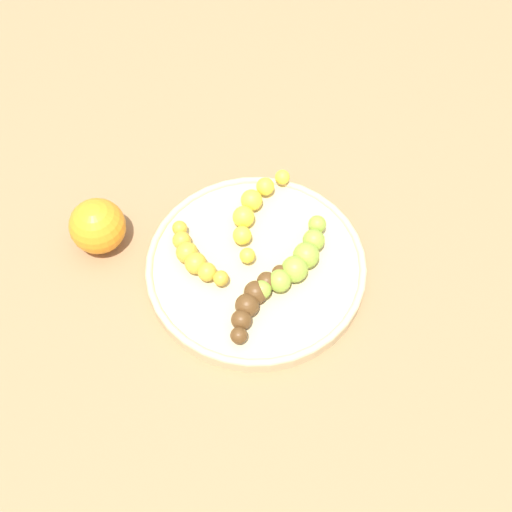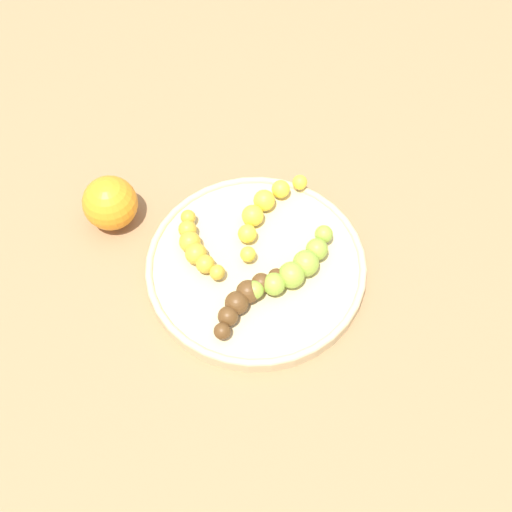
% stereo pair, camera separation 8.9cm
% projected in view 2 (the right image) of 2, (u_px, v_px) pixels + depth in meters
% --- Properties ---
extents(ground_plane, '(2.40, 2.40, 0.00)m').
position_uv_depth(ground_plane, '(256.00, 271.00, 0.93)').
color(ground_plane, '#936D47').
extents(fruit_bowl, '(0.29, 0.29, 0.02)m').
position_uv_depth(fruit_bowl, '(256.00, 266.00, 0.92)').
color(fruit_bowl, '#D1B784').
rests_on(fruit_bowl, ground_plane).
extents(banana_overripe, '(0.05, 0.12, 0.03)m').
position_uv_depth(banana_overripe, '(244.00, 299.00, 0.86)').
color(banana_overripe, '#593819').
rests_on(banana_overripe, fruit_bowl).
extents(banana_green, '(0.07, 0.14, 0.03)m').
position_uv_depth(banana_green, '(296.00, 267.00, 0.89)').
color(banana_green, '#8CAD38').
rests_on(banana_green, fruit_bowl).
extents(banana_yellow, '(0.06, 0.16, 0.03)m').
position_uv_depth(banana_yellow, '(263.00, 210.00, 0.94)').
color(banana_yellow, yellow).
rests_on(banana_yellow, fruit_bowl).
extents(banana_spotted, '(0.10, 0.08, 0.03)m').
position_uv_depth(banana_spotted, '(196.00, 247.00, 0.91)').
color(banana_spotted, gold).
rests_on(banana_spotted, fruit_bowl).
extents(orange_fruit, '(0.08, 0.08, 0.08)m').
position_uv_depth(orange_fruit, '(110.00, 203.00, 0.94)').
color(orange_fruit, orange).
rests_on(orange_fruit, ground_plane).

